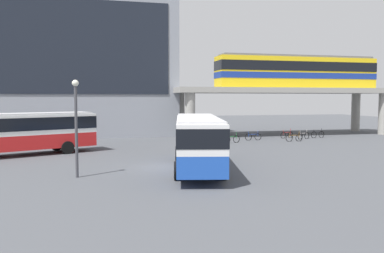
{
  "coord_description": "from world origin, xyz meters",
  "views": [
    {
      "loc": [
        -4.18,
        -24.8,
        4.36
      ],
      "look_at": [
        2.9,
        4.57,
        2.2
      ],
      "focal_mm": 37.37,
      "sensor_mm": 36.0,
      "label": 1
    }
  ],
  "objects_px": {
    "station_building": "(64,60)",
    "train": "(297,72)",
    "bicycle_blue": "(253,137)",
    "bicycle_green": "(232,139)",
    "bicycle_brown": "(294,138)",
    "bus_main": "(198,137)",
    "bus_secondary": "(21,129)",
    "pedestrian_waiting_near_stop": "(187,143)",
    "bicycle_silver": "(303,136)",
    "bicycle_black": "(318,134)",
    "bicycle_red": "(287,135)",
    "pedestrian_by_bike_rack": "(196,138)"
  },
  "relations": [
    {
      "from": "station_building",
      "to": "train",
      "type": "relative_size",
      "value": 1.28
    },
    {
      "from": "bicycle_blue",
      "to": "bicycle_green",
      "type": "height_order",
      "value": "same"
    },
    {
      "from": "bicycle_brown",
      "to": "bicycle_blue",
      "type": "xyz_separation_m",
      "value": [
        -3.6,
        1.97,
        0.0
      ]
    },
    {
      "from": "bus_main",
      "to": "bus_secondary",
      "type": "relative_size",
      "value": 1.02
    },
    {
      "from": "train",
      "to": "bicycle_blue",
      "type": "height_order",
      "value": "train"
    },
    {
      "from": "station_building",
      "to": "pedestrian_waiting_near_stop",
      "type": "relative_size",
      "value": 15.31
    },
    {
      "from": "bicycle_brown",
      "to": "train",
      "type": "bearing_deg",
      "value": 60.79
    },
    {
      "from": "bicycle_silver",
      "to": "bicycle_black",
      "type": "bearing_deg",
      "value": 21.82
    },
    {
      "from": "pedestrian_waiting_near_stop",
      "to": "bus_secondary",
      "type": "bearing_deg",
      "value": 174.11
    },
    {
      "from": "bicycle_green",
      "to": "bicycle_red",
      "type": "bearing_deg",
      "value": 21.92
    },
    {
      "from": "bus_secondary",
      "to": "pedestrian_waiting_near_stop",
      "type": "bearing_deg",
      "value": -5.89
    },
    {
      "from": "train",
      "to": "bus_main",
      "type": "bearing_deg",
      "value": -130.66
    },
    {
      "from": "bicycle_blue",
      "to": "bicycle_green",
      "type": "bearing_deg",
      "value": -149.14
    },
    {
      "from": "bus_main",
      "to": "bicycle_black",
      "type": "relative_size",
      "value": 6.38
    },
    {
      "from": "pedestrian_by_bike_rack",
      "to": "bicycle_brown",
      "type": "bearing_deg",
      "value": 11.35
    },
    {
      "from": "bicycle_blue",
      "to": "train",
      "type": "bearing_deg",
      "value": 34.33
    },
    {
      "from": "bus_main",
      "to": "bicycle_blue",
      "type": "relative_size",
      "value": 6.33
    },
    {
      "from": "train",
      "to": "bicycle_green",
      "type": "relative_size",
      "value": 11.19
    },
    {
      "from": "bus_secondary",
      "to": "bicycle_blue",
      "type": "height_order",
      "value": "bus_secondary"
    },
    {
      "from": "station_building",
      "to": "bicycle_red",
      "type": "relative_size",
      "value": 14.63
    },
    {
      "from": "bus_secondary",
      "to": "pedestrian_waiting_near_stop",
      "type": "xyz_separation_m",
      "value": [
        12.56,
        -1.3,
        -1.21
      ]
    },
    {
      "from": "bicycle_brown",
      "to": "station_building",
      "type": "bearing_deg",
      "value": 150.19
    },
    {
      "from": "bus_main",
      "to": "bicycle_brown",
      "type": "height_order",
      "value": "bus_main"
    },
    {
      "from": "bus_secondary",
      "to": "bicycle_brown",
      "type": "height_order",
      "value": "bus_secondary"
    },
    {
      "from": "bicycle_silver",
      "to": "pedestrian_by_bike_rack",
      "type": "relative_size",
      "value": 0.97
    },
    {
      "from": "bus_main",
      "to": "bicycle_black",
      "type": "bearing_deg",
      "value": 41.84
    },
    {
      "from": "bicycle_black",
      "to": "pedestrian_by_bike_rack",
      "type": "xyz_separation_m",
      "value": [
        -15.0,
        -4.88,
        0.47
      ]
    },
    {
      "from": "bicycle_brown",
      "to": "pedestrian_by_bike_rack",
      "type": "distance_m",
      "value": 10.94
    },
    {
      "from": "bicycle_red",
      "to": "pedestrian_waiting_near_stop",
      "type": "xyz_separation_m",
      "value": [
        -13.15,
        -8.71,
        0.42
      ]
    },
    {
      "from": "bicycle_silver",
      "to": "bicycle_blue",
      "type": "relative_size",
      "value": 0.95
    },
    {
      "from": "bicycle_silver",
      "to": "bicycle_black",
      "type": "relative_size",
      "value": 0.96
    },
    {
      "from": "bicycle_brown",
      "to": "bicycle_silver",
      "type": "bearing_deg",
      "value": 41.7
    },
    {
      "from": "bicycle_brown",
      "to": "pedestrian_waiting_near_stop",
      "type": "distance_m",
      "value": 13.53
    },
    {
      "from": "train",
      "to": "bicycle_red",
      "type": "relative_size",
      "value": 11.41
    },
    {
      "from": "pedestrian_waiting_near_stop",
      "to": "bus_main",
      "type": "bearing_deg",
      "value": -97.96
    },
    {
      "from": "bicycle_red",
      "to": "pedestrian_by_bike_rack",
      "type": "distance_m",
      "value": 12.71
    },
    {
      "from": "pedestrian_waiting_near_stop",
      "to": "train",
      "type": "bearing_deg",
      "value": 37.87
    },
    {
      "from": "bus_main",
      "to": "bicycle_green",
      "type": "bearing_deg",
      "value": 62.77
    },
    {
      "from": "train",
      "to": "bicycle_brown",
      "type": "relative_size",
      "value": 11.03
    },
    {
      "from": "bicycle_green",
      "to": "bicycle_black",
      "type": "bearing_deg",
      "value": 13.11
    },
    {
      "from": "bicycle_red",
      "to": "pedestrian_waiting_near_stop",
      "type": "bearing_deg",
      "value": -146.47
    },
    {
      "from": "bus_secondary",
      "to": "bicycle_blue",
      "type": "xyz_separation_m",
      "value": [
        21.29,
        6.22,
        -1.63
      ]
    },
    {
      "from": "bicycle_brown",
      "to": "pedestrian_by_bike_rack",
      "type": "xyz_separation_m",
      "value": [
        -10.72,
        -2.15,
        0.47
      ]
    },
    {
      "from": "station_building",
      "to": "bicycle_blue",
      "type": "xyz_separation_m",
      "value": [
        19.28,
        -11.14,
        -8.49
      ]
    },
    {
      "from": "station_building",
      "to": "pedestrian_waiting_near_stop",
      "type": "height_order",
      "value": "station_building"
    },
    {
      "from": "station_building",
      "to": "bicycle_blue",
      "type": "height_order",
      "value": "station_building"
    },
    {
      "from": "bicycle_blue",
      "to": "pedestrian_by_bike_rack",
      "type": "bearing_deg",
      "value": -149.93
    },
    {
      "from": "pedestrian_waiting_near_stop",
      "to": "bicycle_blue",
      "type": "bearing_deg",
      "value": 40.69
    },
    {
      "from": "train",
      "to": "bicycle_black",
      "type": "distance_m",
      "value": 8.41
    },
    {
      "from": "bicycle_brown",
      "to": "bicycle_green",
      "type": "bearing_deg",
      "value": 178.18
    }
  ]
}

